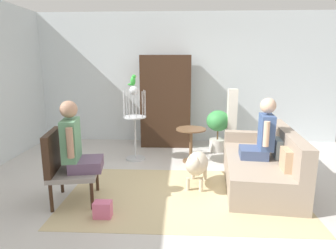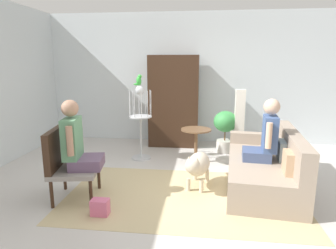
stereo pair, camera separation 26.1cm
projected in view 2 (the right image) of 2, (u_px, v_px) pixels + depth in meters
ground_plane at (182, 189)px, 4.18m from camera, size 7.67×7.67×0.00m
back_wall at (191, 78)px, 6.50m from camera, size 6.99×0.12×2.85m
area_rug at (183, 196)px, 3.95m from camera, size 3.14×1.87×0.01m
couch at (266, 168)px, 4.21m from camera, size 1.14×1.97×0.82m
armchair at (65, 160)px, 3.79m from camera, size 0.68×0.73×0.94m
person_on_couch at (266, 136)px, 4.09m from camera, size 0.49×0.54×0.88m
person_on_armchair at (77, 142)px, 3.75m from camera, size 0.53×0.56×0.90m
round_end_table at (196, 140)px, 5.18m from camera, size 0.54×0.54×0.62m
dog at (198, 165)px, 4.16m from camera, size 0.43×0.92×0.57m
bird_cage_stand at (141, 121)px, 5.34m from camera, size 0.42×0.42×1.37m
parrot at (139, 80)px, 5.18m from camera, size 0.17×0.10×0.20m
potted_plant at (225, 127)px, 5.78m from camera, size 0.47×0.47×0.84m
column_lamp at (239, 122)px, 5.66m from camera, size 0.20×0.20×1.28m
armoire_cabinet at (174, 101)px, 6.24m from camera, size 1.05×0.56×1.93m
handbag at (100, 207)px, 3.44m from camera, size 0.21×0.14×0.20m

